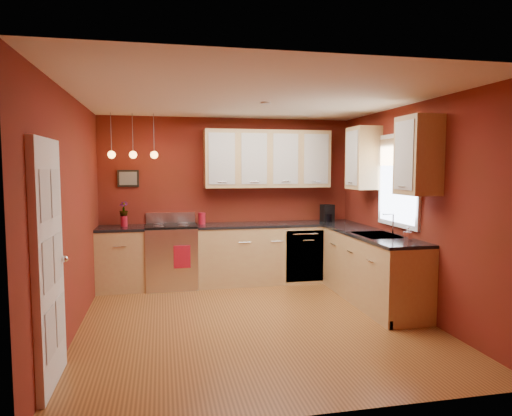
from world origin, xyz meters
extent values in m
plane|color=#9C602D|center=(0.00, 0.00, 0.00)|extent=(4.20, 4.20, 0.00)
cube|color=white|center=(0.00, 0.00, 2.60)|extent=(4.00, 4.20, 0.02)
cube|color=maroon|center=(0.00, 2.10, 1.30)|extent=(4.00, 0.02, 2.60)
cube|color=maroon|center=(0.00, -2.10, 1.30)|extent=(4.00, 0.02, 2.60)
cube|color=maroon|center=(-2.00, 0.00, 1.30)|extent=(0.02, 4.20, 2.60)
cube|color=maroon|center=(2.00, 0.00, 1.30)|extent=(0.02, 4.20, 2.60)
cube|color=tan|center=(-1.65, 1.80, 0.45)|extent=(0.70, 0.60, 0.90)
cube|color=tan|center=(0.73, 1.80, 0.45)|extent=(2.54, 0.60, 0.90)
cube|color=tan|center=(1.70, 0.45, 0.45)|extent=(0.60, 2.10, 0.90)
cube|color=black|center=(-1.65, 1.80, 0.92)|extent=(0.70, 0.62, 0.04)
cube|color=black|center=(0.73, 1.80, 0.92)|extent=(2.54, 0.62, 0.04)
cube|color=black|center=(1.70, 0.45, 0.92)|extent=(0.62, 2.10, 0.04)
cube|color=silver|center=(-0.92, 1.80, 0.46)|extent=(0.76, 0.64, 0.92)
cube|color=black|center=(-0.92, 1.50, 0.48)|extent=(0.55, 0.02, 0.32)
cylinder|color=silver|center=(-0.92, 1.49, 0.72)|extent=(0.60, 0.02, 0.02)
cube|color=black|center=(-0.92, 1.80, 0.94)|extent=(0.76, 0.60, 0.03)
cylinder|color=gray|center=(-1.10, 1.66, 0.95)|extent=(0.16, 0.16, 0.01)
cylinder|color=gray|center=(-0.74, 1.66, 0.95)|extent=(0.16, 0.16, 0.01)
cylinder|color=gray|center=(-1.10, 1.94, 0.95)|extent=(0.16, 0.16, 0.01)
cylinder|color=gray|center=(-0.74, 1.94, 0.95)|extent=(0.16, 0.16, 0.01)
cube|color=silver|center=(-0.92, 2.10, 1.03)|extent=(0.76, 0.04, 0.16)
cube|color=silver|center=(1.10, 1.51, 0.45)|extent=(0.60, 0.02, 0.80)
cube|color=gray|center=(1.70, 0.30, 0.92)|extent=(0.50, 0.70, 0.05)
cube|color=black|center=(1.70, 0.47, 0.91)|extent=(0.42, 0.30, 0.02)
cube|color=black|center=(1.70, 0.13, 0.91)|extent=(0.42, 0.30, 0.02)
cylinder|color=silver|center=(1.92, 0.30, 1.08)|extent=(0.02, 0.02, 0.28)
cylinder|color=silver|center=(1.85, 0.30, 1.21)|extent=(0.16, 0.02, 0.02)
cube|color=white|center=(1.98, 0.30, 1.65)|extent=(0.04, 1.02, 1.22)
cube|color=white|center=(1.97, 0.30, 1.65)|extent=(0.01, 0.90, 1.10)
cube|color=#A48152|center=(1.95, 0.30, 2.02)|extent=(0.02, 0.96, 0.36)
cube|color=white|center=(-1.97, -1.20, 1.02)|extent=(0.06, 0.82, 2.05)
cube|color=silver|center=(-1.94, -1.38, 1.60)|extent=(0.00, 0.28, 0.40)
cube|color=silver|center=(-1.94, -1.02, 1.60)|extent=(0.00, 0.28, 0.40)
cube|color=silver|center=(-1.94, -1.38, 1.05)|extent=(0.00, 0.28, 0.40)
cube|color=silver|center=(-1.94, -1.02, 1.05)|extent=(0.00, 0.28, 0.40)
cube|color=silver|center=(-1.94, -1.38, 0.50)|extent=(0.00, 0.28, 0.40)
cube|color=silver|center=(-1.94, -1.02, 0.50)|extent=(0.00, 0.28, 0.40)
sphere|color=silver|center=(-1.91, -0.87, 1.00)|extent=(0.06, 0.06, 0.06)
cube|color=tan|center=(0.60, 1.93, 1.95)|extent=(2.00, 0.35, 0.90)
cube|color=tan|center=(1.82, 0.32, 1.95)|extent=(0.35, 1.95, 0.90)
cube|color=black|center=(-1.55, 2.08, 1.65)|extent=(0.32, 0.03, 0.26)
cylinder|color=gray|center=(-1.75, 1.75, 2.30)|extent=(0.01, 0.01, 0.60)
sphere|color=#FFA53F|center=(-1.75, 1.75, 2.00)|extent=(0.11, 0.11, 0.11)
cylinder|color=gray|center=(-1.45, 1.75, 2.30)|extent=(0.01, 0.01, 0.60)
sphere|color=#FFA53F|center=(-1.45, 1.75, 2.00)|extent=(0.11, 0.11, 0.11)
cylinder|color=gray|center=(-1.15, 1.75, 2.30)|extent=(0.01, 0.01, 0.60)
sphere|color=#FFA53F|center=(-1.15, 1.75, 2.00)|extent=(0.11, 0.11, 0.11)
cylinder|color=#A31122|center=(-0.45, 1.89, 1.02)|extent=(0.11, 0.11, 0.16)
cylinder|color=#A31122|center=(-0.45, 1.89, 1.11)|extent=(0.12, 0.12, 0.02)
cylinder|color=#A31122|center=(-1.61, 1.85, 1.02)|extent=(0.10, 0.10, 0.16)
imported|color=#A31122|center=(-1.61, 1.85, 1.19)|extent=(0.16, 0.16, 0.23)
cube|color=black|center=(1.58, 1.85, 1.08)|extent=(0.22, 0.19, 0.28)
cylinder|color=black|center=(1.58, 1.79, 1.00)|extent=(0.12, 0.12, 0.13)
imported|color=silver|center=(1.81, -0.25, 1.02)|extent=(0.10, 0.10, 0.17)
cube|color=#A31122|center=(-0.78, 1.47, 0.52)|extent=(0.24, 0.02, 0.33)
camera|label=1|loc=(-1.05, -5.15, 1.81)|focal=32.00mm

